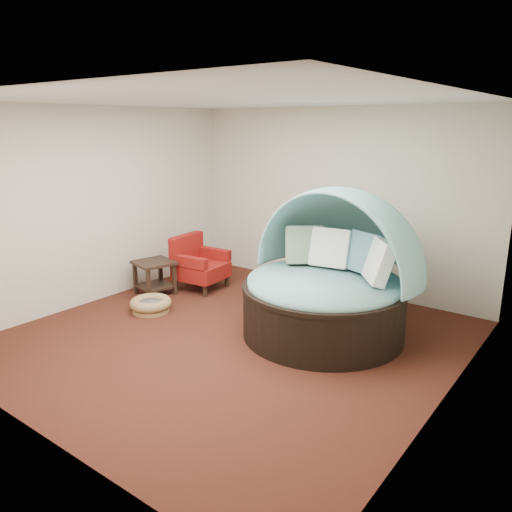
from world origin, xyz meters
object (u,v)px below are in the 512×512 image
Objects in this scene: pet_basket at (151,305)px; red_armchair at (198,264)px; side_table at (154,273)px; canopy_daybed at (330,268)px.

red_armchair is (-0.19, 1.18, 0.28)m from pet_basket.
red_armchair is at bearing 99.20° from pet_basket.
pet_basket is at bearing -46.59° from side_table.
red_armchair reaches higher than side_table.
pet_basket is 0.84× the size of red_armchair.
canopy_daybed is at bearing -12.23° from red_armchair.
side_table is at bearing -122.64° from red_armchair.
pet_basket is 1.07× the size of side_table.
canopy_daybed is 2.90m from side_table.
red_armchair reaches higher than pet_basket.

